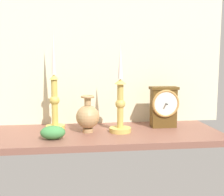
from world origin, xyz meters
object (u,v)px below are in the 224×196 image
at_px(mantel_clock, 164,106).
at_px(candlestick_tall_left, 120,105).
at_px(candlestick_tall_center, 55,98).
at_px(brass_vase_bulbous, 88,116).

height_order(mantel_clock, candlestick_tall_left, candlestick_tall_left).
height_order(candlestick_tall_center, brass_vase_bulbous, candlestick_tall_center).
xyz_separation_m(candlestick_tall_center, brass_vase_bulbous, (0.14, -0.06, -0.07)).
bearing_deg(brass_vase_bulbous, mantel_clock, 8.51).
xyz_separation_m(mantel_clock, candlestick_tall_left, (-0.20, -0.06, 0.02)).
bearing_deg(candlestick_tall_center, candlestick_tall_left, -15.56).
distance_m(mantel_clock, candlestick_tall_left, 0.21).
distance_m(candlestick_tall_center, brass_vase_bulbous, 0.17).
bearing_deg(candlestick_tall_center, brass_vase_bulbous, -24.71).
xyz_separation_m(candlestick_tall_left, brass_vase_bulbous, (-0.13, 0.01, -0.05)).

